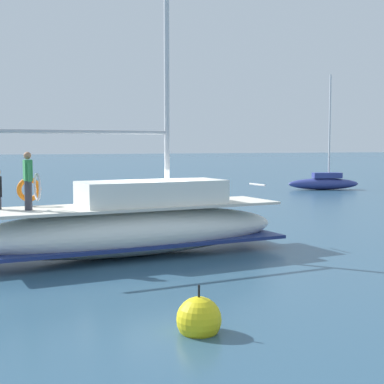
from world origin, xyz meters
TOP-DOWN VIEW (x-y plane):
  - ground_plane at (0.00, 0.00)m, footprint 400.00×400.00m
  - main_sailboat at (0.43, -0.84)m, footprint 2.78×9.69m
  - moored_cutter_left at (-17.59, 19.85)m, footprint 2.94×5.29m
  - mooring_buoy at (7.54, -2.00)m, footprint 0.78×0.78m

SIDE VIEW (x-z plane):
  - ground_plane at x=0.00m, z-range 0.00..0.00m
  - mooring_buoy at x=7.54m, z-range -0.26..0.73m
  - moored_cutter_left at x=-17.59m, z-range -3.59..4.74m
  - main_sailboat at x=0.43m, z-range -5.58..7.39m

